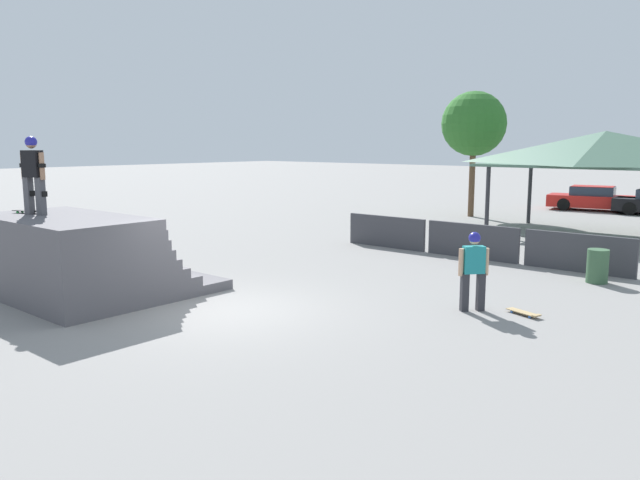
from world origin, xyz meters
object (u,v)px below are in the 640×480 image
object	(u,v)px
skater_on_deck	(33,170)
trash_bin	(598,266)
parked_car_red	(594,199)
bystander_walking	(474,265)
skateboard_on_ground	(524,313)
skateboard_on_deck	(29,211)
tree_beside_pavilion	(474,124)

from	to	relation	value
skater_on_deck	trash_bin	world-z (taller)	skater_on_deck
skater_on_deck	parked_car_red	world-z (taller)	skater_on_deck
skater_on_deck	bystander_walking	distance (m)	9.97
skateboard_on_ground	parked_car_red	distance (m)	22.48
skateboard_on_deck	tree_beside_pavilion	world-z (taller)	tree_beside_pavilion
skater_on_deck	trash_bin	size ratio (longest dim) A/B	2.08
bystander_walking	trash_bin	distance (m)	4.65
skater_on_deck	tree_beside_pavilion	world-z (taller)	tree_beside_pavilion
bystander_walking	tree_beside_pavilion	distance (m)	17.84
skateboard_on_deck	trash_bin	distance (m)	13.85
skateboard_on_deck	tree_beside_pavilion	distance (m)	20.88
skater_on_deck	skateboard_on_ground	world-z (taller)	skater_on_deck
skater_on_deck	bystander_walking	world-z (taller)	skater_on_deck
skateboard_on_ground	bystander_walking	bearing A→B (deg)	-140.52
bystander_walking	parked_car_red	bearing A→B (deg)	-127.32
skateboard_on_deck	skateboard_on_ground	bearing A→B (deg)	8.78
skater_on_deck	skateboard_on_ground	xyz separation A→B (m)	(9.27, 5.55, -2.82)
tree_beside_pavilion	trash_bin	size ratio (longest dim) A/B	6.93
skater_on_deck	trash_bin	xyz separation A→B (m)	(9.43, 9.66, -2.45)
skateboard_on_deck	bystander_walking	world-z (taller)	skateboard_on_deck
skateboard_on_deck	skateboard_on_ground	distance (m)	11.29
skateboard_on_ground	tree_beside_pavilion	size ratio (longest dim) A/B	0.13
skateboard_on_ground	parked_car_red	bearing A→B (deg)	122.53
skateboard_on_deck	parked_car_red	size ratio (longest dim) A/B	0.17
bystander_walking	trash_bin	world-z (taller)	bystander_walking
skateboard_on_ground	parked_car_red	world-z (taller)	parked_car_red
tree_beside_pavilion	trash_bin	world-z (taller)	tree_beside_pavilion
tree_beside_pavilion	skateboard_on_deck	bearing A→B (deg)	-91.79
skater_on_deck	skateboard_on_deck	size ratio (longest dim) A/B	2.24
trash_bin	bystander_walking	bearing A→B (deg)	-104.20
skater_on_deck	bystander_walking	xyz separation A→B (m)	(8.30, 5.18, -1.90)
bystander_walking	trash_bin	size ratio (longest dim) A/B	1.96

